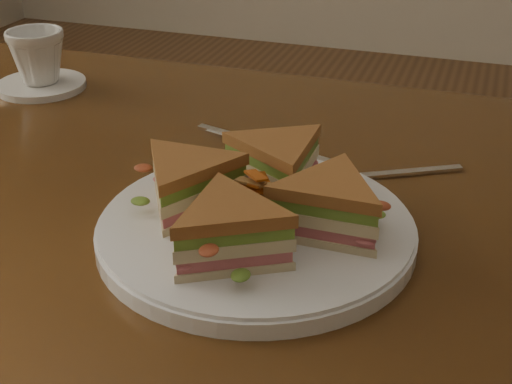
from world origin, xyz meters
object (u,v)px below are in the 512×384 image
Objects in this scene: saucer at (42,85)px; coffee_cup at (37,57)px; plate at (256,231)px; spoon at (346,177)px; table at (247,274)px; sandwich_wedges at (256,197)px; knife at (265,146)px.

coffee_cup is at bearing 0.00° from saucer.
plate is 0.16m from spoon.
sandwich_wedges reaches higher than table.
sandwich_wedges is 0.52m from coffee_cup.
plate is 1.44× the size of knife.
saucer is at bearing 151.08° from table.
sandwich_wedges is at bearing 0.00° from plate.
plate reaches higher than saucer.
knife is at bearing -13.73° from saucer.
spoon is (0.06, 0.15, -0.04)m from sandwich_wedges.
spoon is (0.09, 0.07, 0.10)m from table.
coffee_cup is (-0.49, 0.15, 0.04)m from spoon.
coffee_cup reaches higher than table.
plate is 1.84× the size of spoon.
sandwich_wedges is at bearing -63.56° from table.
sandwich_wedges is at bearing -33.94° from saucer.
plate is 0.21m from knife.
table is 7.25× the size of spoon.
plate is 0.52m from saucer.
plate is at bearing 0.00° from sandwich_wedges.
table is 0.16m from sandwich_wedges.
knife is 0.39m from coffee_cup.
knife is 0.39m from saucer.
spoon is at bearing -16.53° from saucer.
plate reaches higher than knife.
spoon is 0.51m from saucer.
knife is (-0.06, 0.20, -0.01)m from plate.
saucer is 1.56× the size of coffee_cup.
table is at bearing -9.50° from coffee_cup.
table is 9.28× the size of saucer.
sandwich_wedges is 3.10× the size of coffee_cup.
sandwich_wedges is 0.16m from spoon.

